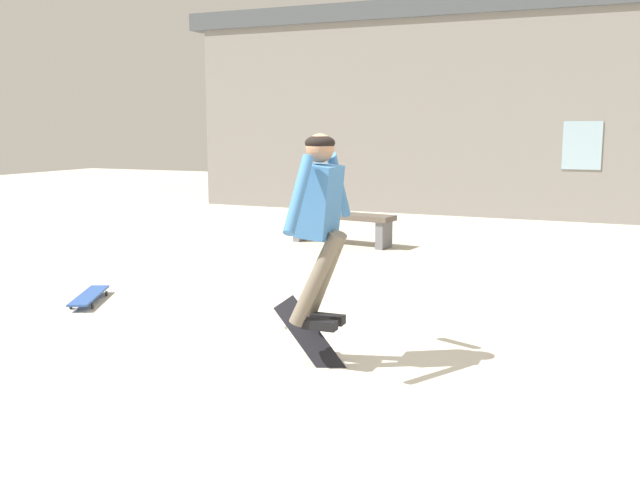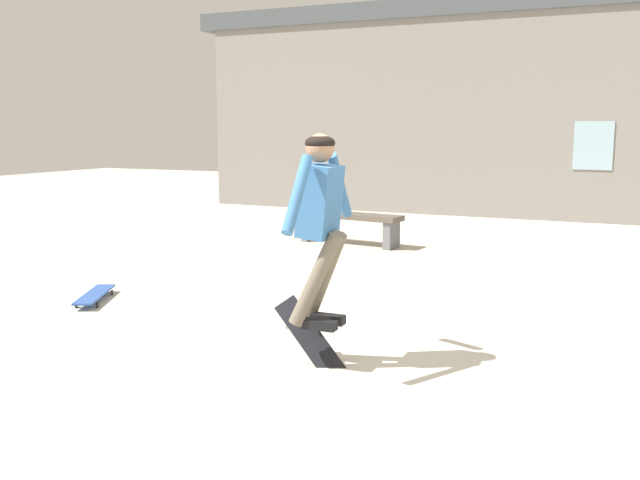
{
  "view_description": "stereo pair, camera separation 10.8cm",
  "coord_description": "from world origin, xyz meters",
  "px_view_note": "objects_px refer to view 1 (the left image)",
  "views": [
    {
      "loc": [
        1.86,
        -4.86,
        1.79
      ],
      "look_at": [
        -0.22,
        -0.11,
        0.97
      ],
      "focal_mm": 40.0,
      "sensor_mm": 36.0,
      "label": 1
    },
    {
      "loc": [
        1.96,
        -4.82,
        1.79
      ],
      "look_at": [
        -0.22,
        -0.11,
        0.97
      ],
      "focal_mm": 40.0,
      "sensor_mm": 36.0,
      "label": 2
    }
  ],
  "objects_px": {
    "park_bench": "(341,222)",
    "skateboard_resting": "(89,296)",
    "skater": "(320,212)",
    "skateboard_flipping": "(315,345)"
  },
  "relations": [
    {
      "from": "skateboard_flipping",
      "to": "skateboard_resting",
      "type": "bearing_deg",
      "value": 177.8
    },
    {
      "from": "park_bench",
      "to": "skateboard_flipping",
      "type": "relative_size",
      "value": 2.37
    },
    {
      "from": "skateboard_flipping",
      "to": "skateboard_resting",
      "type": "xyz_separation_m",
      "value": [
        -2.93,
        0.83,
        -0.07
      ]
    },
    {
      "from": "skater",
      "to": "skateboard_flipping",
      "type": "relative_size",
      "value": 1.96
    },
    {
      "from": "park_bench",
      "to": "skater",
      "type": "distance_m",
      "value": 5.75
    },
    {
      "from": "park_bench",
      "to": "skateboard_resting",
      "type": "relative_size",
      "value": 1.98
    },
    {
      "from": "skater",
      "to": "skateboard_resting",
      "type": "bearing_deg",
      "value": 161.64
    },
    {
      "from": "park_bench",
      "to": "skater",
      "type": "bearing_deg",
      "value": -61.99
    },
    {
      "from": "park_bench",
      "to": "skateboard_flipping",
      "type": "height_order",
      "value": "skateboard_flipping"
    },
    {
      "from": "skater",
      "to": "skateboard_flipping",
      "type": "height_order",
      "value": "skater"
    }
  ]
}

